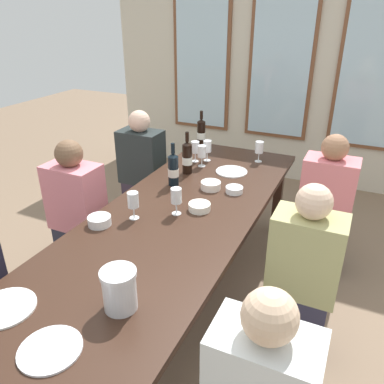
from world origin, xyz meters
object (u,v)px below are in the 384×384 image
at_px(white_plate_2, 5,308).
at_px(wine_bottle_1, 187,157).
at_px(seated_person_1, 325,209).
at_px(tasting_bowl_1, 211,185).
at_px(white_plate_1, 232,172).
at_px(white_plate_0, 50,350).
at_px(wine_glass_2, 202,152).
at_px(seated_person_0, 142,174).
at_px(wine_glass_3, 133,201).
at_px(wine_bottle_2, 201,133).
at_px(tasting_bowl_3, 100,221).
at_px(dining_table, 175,224).
at_px(tasting_bowl_0, 234,190).
at_px(wine_glass_0, 195,148).
at_px(tasting_bowl_2, 199,207).
at_px(metal_pitcher, 120,289).
at_px(wine_glass_5, 259,148).
at_px(seated_person_5, 302,279).
at_px(wine_glass_1, 207,147).
at_px(wine_glass_4, 176,196).
at_px(wine_bottle_0, 173,169).

xyz_separation_m(white_plate_2, wine_bottle_1, (0.07, 1.68, 0.12)).
height_order(wine_bottle_1, seated_person_1, seated_person_1).
bearing_deg(white_plate_2, tasting_bowl_1, 77.09).
relative_size(white_plate_1, seated_person_1, 0.22).
bearing_deg(seated_person_1, white_plate_0, -110.44).
distance_m(wine_glass_2, seated_person_0, 0.72).
distance_m(wine_bottle_1, wine_glass_3, 0.78).
relative_size(wine_bottle_2, tasting_bowl_3, 2.40).
height_order(dining_table, wine_glass_2, wine_glass_2).
xyz_separation_m(wine_bottle_2, tasting_bowl_0, (0.60, -0.80, -0.11)).
relative_size(white_plate_0, wine_glass_0, 1.38).
bearing_deg(tasting_bowl_2, wine_bottle_1, 122.73).
xyz_separation_m(dining_table, metal_pitcher, (0.16, -0.81, 0.16)).
relative_size(wine_bottle_1, wine_glass_2, 1.89).
bearing_deg(tasting_bowl_3, white_plate_1, 68.12).
distance_m(white_plate_0, wine_glass_3, 1.03).
height_order(white_plate_2, wine_bottle_2, wine_bottle_2).
height_order(dining_table, metal_pitcher, metal_pitcher).
relative_size(wine_glass_0, seated_person_0, 0.16).
xyz_separation_m(wine_glass_5, seated_person_5, (0.59, -1.12, -0.33)).
height_order(tasting_bowl_2, wine_glass_1, wine_glass_1).
distance_m(metal_pitcher, seated_person_0, 2.00).
xyz_separation_m(wine_bottle_2, wine_glass_1, (0.19, -0.31, -0.01)).
relative_size(white_plate_2, wine_bottle_1, 0.79).
bearing_deg(wine_bottle_2, seated_person_0, -140.42).
relative_size(tasting_bowl_3, wine_glass_2, 0.79).
bearing_deg(wine_glass_0, white_plate_2, -90.57).
height_order(tasting_bowl_0, seated_person_5, seated_person_5).
distance_m(white_plate_1, wine_bottle_2, 0.67).
bearing_deg(wine_bottle_2, seated_person_5, -47.24).
distance_m(wine_glass_5, seated_person_5, 1.31).
height_order(white_plate_0, wine_bottle_1, wine_bottle_1).
relative_size(tasting_bowl_3, seated_person_0, 0.12).
relative_size(wine_bottle_2, wine_glass_2, 1.90).
distance_m(white_plate_1, wine_glass_5, 0.35).
bearing_deg(white_plate_1, white_plate_0, -91.08).
distance_m(wine_glass_4, wine_glass_5, 1.11).
xyz_separation_m(wine_bottle_1, wine_glass_0, (-0.05, 0.25, -0.01)).
bearing_deg(wine_glass_1, tasting_bowl_3, -97.67).
bearing_deg(wine_bottle_0, tasting_bowl_2, -40.13).
height_order(tasting_bowl_1, tasting_bowl_2, tasting_bowl_1).
distance_m(wine_glass_1, seated_person_0, 0.71).
bearing_deg(dining_table, wine_glass_3, -147.61).
bearing_deg(wine_glass_3, seated_person_0, 119.73).
relative_size(metal_pitcher, wine_bottle_2, 0.57).
relative_size(tasting_bowl_1, seated_person_0, 0.13).
bearing_deg(seated_person_1, tasting_bowl_2, -131.86).
bearing_deg(wine_glass_2, tasting_bowl_3, -99.03).
bearing_deg(seated_person_5, dining_table, 179.32).
bearing_deg(wine_glass_0, wine_bottle_1, -79.56).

